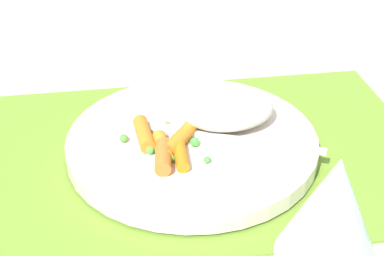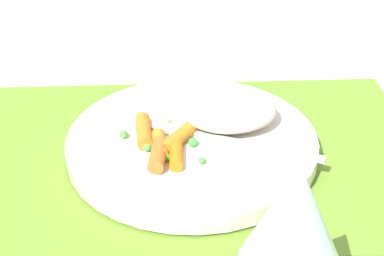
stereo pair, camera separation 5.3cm
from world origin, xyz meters
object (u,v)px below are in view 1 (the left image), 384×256
at_px(plate, 192,143).
at_px(wine_glass, 331,217).
at_px(fork, 212,136).
at_px(rice_mound, 226,108).
at_px(carrot_portion, 165,145).

relative_size(plate, wine_glass, 1.66).
xyz_separation_m(plate, fork, (-0.02, 0.01, 0.01)).
distance_m(plate, fork, 0.02).
height_order(plate, rice_mound, rice_mound).
height_order(plate, fork, fork).
distance_m(carrot_portion, wine_glass, 0.25).
relative_size(plate, rice_mound, 2.56).
relative_size(rice_mound, wine_glass, 0.65).
bearing_deg(carrot_portion, plate, -143.09).
xyz_separation_m(plate, rice_mound, (-0.04, -0.02, 0.03)).
bearing_deg(plate, rice_mound, -151.89).
xyz_separation_m(carrot_portion, wine_glass, (-0.08, 0.22, 0.08)).
bearing_deg(plate, wine_glass, 101.84).
bearing_deg(rice_mound, carrot_portion, 32.20).
bearing_deg(fork, rice_mound, -124.13).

